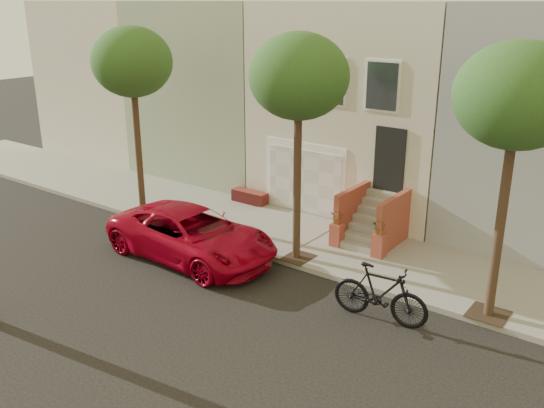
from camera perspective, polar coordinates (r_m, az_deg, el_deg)
The scene contains 9 objects.
ground at distance 15.06m, azimuth -9.40°, elevation -9.60°, with size 90.00×90.00×0.00m, color black.
sidewalk at distance 18.74m, azimuth 2.31°, elevation -3.15°, with size 40.00×3.70×0.15m, color gray.
house_row at distance 22.69m, azimuth 10.90°, elevation 9.85°, with size 33.10×11.70×7.00m.
tree_left at distance 20.04m, azimuth -13.42°, elevation 13.14°, with size 2.70×2.57×6.30m.
tree_mid at distance 15.69m, azimuth 2.60°, elevation 12.09°, with size 2.70×2.57×6.30m.
tree_right at distance 13.45m, azimuth 22.69°, elevation 9.48°, with size 2.70×2.57×6.30m.
utility_pole at distance 6.38m, azimuth 19.23°, elevation -0.15°, with size 23.60×1.22×10.00m.
pickup_truck at distance 17.25m, azimuth -7.77°, elevation -2.96°, with size 2.46×5.33×1.48m, color #9E0219.
motorcycle at distance 14.11m, azimuth 10.44°, elevation -8.53°, with size 0.66×2.32×1.40m, color black.
Camera 1 is at (9.69, -9.02, 7.18)m, focal length 38.87 mm.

